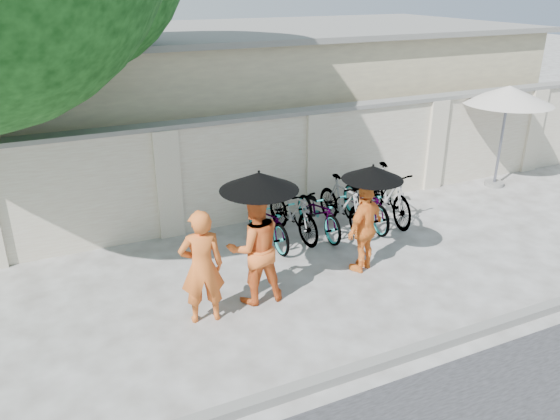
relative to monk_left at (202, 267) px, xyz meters
name	(u,v)px	position (x,y,z in m)	size (l,w,h in m)	color
ground	(293,304)	(1.29, -0.19, -0.83)	(80.00, 80.00, 0.00)	#BDBDBD
kerb	(356,370)	(1.29, -1.89, -0.77)	(40.00, 0.16, 0.12)	slate
compound_wall	(267,168)	(2.29, 3.01, 0.17)	(20.00, 0.30, 2.00)	silver
building_behind	(243,98)	(3.29, 6.81, 0.77)	(14.00, 6.00, 3.20)	beige
monk_left	(202,267)	(0.00, 0.00, 0.00)	(0.60, 0.40, 1.65)	orange
monk_center	(255,248)	(0.84, 0.18, 0.03)	(0.83, 0.65, 1.71)	orange
parasol_center	(259,181)	(0.89, 0.10, 1.06)	(1.09, 1.09, 1.04)	black
monk_right	(365,228)	(2.79, 0.30, -0.09)	(0.87, 0.36, 1.48)	orange
parasol_right	(373,173)	(2.81, 0.22, 0.86)	(0.95, 0.95, 0.96)	black
patio_umbrella	(508,96)	(7.72, 2.37, 1.24)	(2.20, 2.20, 2.29)	slate
bike_0	(268,220)	(1.78, 1.86, -0.39)	(0.59, 1.68, 0.88)	slate
bike_1	(293,211)	(2.30, 1.90, -0.33)	(0.47, 1.65, 0.99)	slate
bike_2	(319,211)	(2.81, 1.83, -0.39)	(0.58, 1.65, 0.87)	slate
bike_3	(344,204)	(3.32, 1.81, -0.33)	(0.47, 1.66, 1.00)	slate
bike_4	(366,201)	(3.83, 1.82, -0.36)	(0.62, 1.77, 0.93)	slate
bike_5	(389,194)	(4.34, 1.82, -0.29)	(0.51, 1.80, 1.08)	slate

